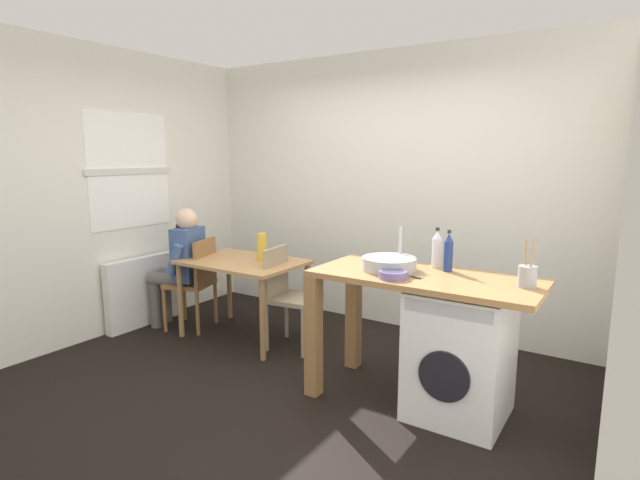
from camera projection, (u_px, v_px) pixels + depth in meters
ground_plane at (284, 386)px, 3.72m from camera, size 5.46×5.46×0.00m
wall_back at (389, 191)px, 4.93m from camera, size 4.60×0.10×2.70m
wall_window_side at (100, 193)px, 4.65m from camera, size 0.12×3.80×2.70m
radiator at (142, 291)px, 5.00m from camera, size 0.10×0.80×0.70m
dining_table at (243, 271)px, 4.63m from camera, size 1.10×0.76×0.74m
chair_person_seat at (196, 278)px, 4.88m from camera, size 0.50×0.50×0.90m
chair_opposite at (287, 291)px, 4.43m from camera, size 0.45×0.45×0.90m
seated_person at (181, 261)px, 4.90m from camera, size 0.56×0.54×1.20m
kitchen_counter at (395, 293)px, 3.45m from camera, size 1.50×0.68×0.92m
washing_machine at (460, 353)px, 3.24m from camera, size 0.60×0.61×0.86m
sink_basin at (389, 264)px, 3.44m from camera, size 0.38×0.38×0.09m
tap at (400, 246)px, 3.57m from camera, size 0.02×0.02×0.28m
bottle_tall_green at (437, 249)px, 3.51m from camera, size 0.07×0.07×0.29m
bottle_squat_brown at (448, 253)px, 3.39m from camera, size 0.06×0.06×0.29m
mixing_bowl at (393, 274)px, 3.21m from camera, size 0.18×0.18×0.05m
utensil_crock at (527, 276)px, 2.99m from camera, size 0.11×0.11×0.30m
vase at (262, 247)px, 4.59m from camera, size 0.09×0.09×0.26m
scissors at (412, 277)px, 3.25m from camera, size 0.15×0.06×0.01m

